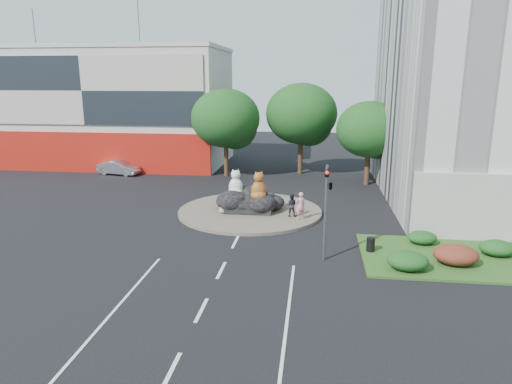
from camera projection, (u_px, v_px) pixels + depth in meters
ground at (221, 270)px, 22.34m from camera, size 120.00×120.00×0.00m
roundabout_island at (250, 211)px, 31.94m from camera, size 10.00×10.00×0.20m
rock_plinth at (250, 204)px, 31.80m from camera, size 3.20×2.60×0.90m
shophouse_block at (110, 106)px, 49.94m from camera, size 25.20×12.30×17.40m
grass_verge at (459, 258)px, 23.72m from camera, size 10.00×6.00×0.12m
tree_left at (227, 121)px, 42.79m from camera, size 6.46×6.46×8.27m
tree_mid at (302, 117)px, 43.77m from camera, size 6.84×6.84×8.76m
tree_right at (370, 132)px, 39.40m from camera, size 5.70×5.70×7.30m
hedge_near_green at (408, 261)px, 22.04m from camera, size 2.00×1.60×0.90m
hedge_red at (456, 255)px, 22.68m from camera, size 2.20×1.76×0.99m
hedge_mid_green at (497, 248)px, 23.84m from camera, size 1.80×1.44×0.81m
hedge_back_green at (422, 237)px, 25.53m from camera, size 1.60×1.28×0.72m
traffic_light at (328, 192)px, 22.75m from camera, size 0.44×1.24×5.00m
street_lamp at (456, 157)px, 27.34m from camera, size 2.34×0.22×8.06m
cat_white at (236, 182)px, 31.93m from camera, size 1.27×1.13×1.93m
cat_tabby at (259, 185)px, 30.84m from camera, size 1.54×1.46×2.02m
kitten_calico at (222, 206)px, 31.06m from camera, size 0.75×0.74×0.94m
kitten_white at (268, 206)px, 31.23m from camera, size 0.58×0.53×0.85m
pedestrian_pink at (300, 206)px, 29.65m from camera, size 0.78×0.69×1.80m
pedestrian_dark at (291, 205)px, 30.24m from camera, size 0.79×0.63×1.55m
parked_car at (119, 168)px, 44.40m from camera, size 4.32×2.11×1.36m
litter_bin at (371, 244)px, 24.43m from camera, size 0.59×0.59×0.75m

